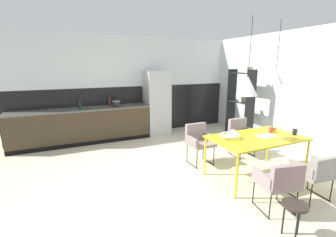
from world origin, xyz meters
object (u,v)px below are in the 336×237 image
object	(u,v)px
dining_table	(257,139)
armchair_head_of_table	(241,132)
open_book	(267,136)
mug_wide_latte	(295,132)
pendant_lamp_over_table_near	(247,86)
open_shelf_unit	(241,102)
armchair_far_side	(317,170)
side_stool	(295,208)
fruit_bowl	(230,135)
armchair_by_stool	(199,138)
mug_glass_clear	(274,129)
cooking_pot	(116,104)
armchair_corner_seat	(280,180)
mug_dark_espresso	(233,132)
bottle_spice_small	(110,102)
refrigerator_column	(157,103)
pendant_lamp_over_table_far	(276,77)
mug_white_ceramic	(271,130)
bottle_wine_green	(80,106)

from	to	relation	value
dining_table	armchair_head_of_table	size ratio (longest dim) A/B	2.03
open_book	mug_wide_latte	world-z (taller)	mug_wide_latte
pendant_lamp_over_table_near	mug_wide_latte	bearing A→B (deg)	-8.06
armchair_head_of_table	open_shelf_unit	size ratio (longest dim) A/B	0.41
armchair_far_side	side_stool	bearing A→B (deg)	-151.71
fruit_bowl	open_shelf_unit	bearing A→B (deg)	45.41
open_shelf_unit	armchair_by_stool	bearing A→B (deg)	-62.89
armchair_head_of_table	fruit_bowl	world-z (taller)	fruit_bowl
mug_glass_clear	cooking_pot	bearing A→B (deg)	127.67
pendant_lamp_over_table_near	open_book	bearing A→B (deg)	-0.85
armchair_corner_seat	mug_glass_clear	size ratio (longest dim) A/B	6.49
open_book	open_shelf_unit	world-z (taller)	open_shelf_unit
armchair_head_of_table	mug_wide_latte	size ratio (longest dim) A/B	6.72
mug_wide_latte	mug_dark_espresso	distance (m)	1.09
mug_wide_latte	bottle_spice_small	size ratio (longest dim) A/B	0.45
armchair_head_of_table	refrigerator_column	bearing A→B (deg)	-63.38
cooking_pot	armchair_head_of_table	bearing A→B (deg)	-43.46
mug_dark_espresso	pendant_lamp_over_table_near	size ratio (longest dim) A/B	0.10
armchair_by_stool	pendant_lamp_over_table_far	distance (m)	1.82
dining_table	armchair_corner_seat	distance (m)	1.06
mug_white_ceramic	mug_wide_latte	bearing A→B (deg)	-44.92
mug_dark_espresso	cooking_pot	world-z (taller)	cooking_pot
bottle_spice_small	armchair_far_side	bearing A→B (deg)	-63.06
bottle_wine_green	armchair_far_side	bearing A→B (deg)	-53.98
side_stool	bottle_spice_small	bearing A→B (deg)	104.31
mug_wide_latte	mug_glass_clear	world-z (taller)	mug_wide_latte
armchair_by_stool	armchair_corner_seat	world-z (taller)	armchair_by_stool
dining_table	mug_white_ceramic	xyz separation A→B (m)	(0.44, 0.10, 0.10)
open_shelf_unit	bottle_wine_green	bearing A→B (deg)	-106.44
bottle_spice_small	mug_dark_espresso	bearing A→B (deg)	-61.84
bottle_wine_green	pendant_lamp_over_table_near	distance (m)	3.97
bottle_wine_green	open_shelf_unit	distance (m)	4.14
armchair_head_of_table	armchair_corner_seat	distance (m)	2.15
armchair_by_stool	mug_glass_clear	bearing A→B (deg)	142.33
dining_table	side_stool	distance (m)	1.56
fruit_bowl	mug_white_ceramic	distance (m)	0.90
fruit_bowl	open_book	world-z (taller)	fruit_bowl
dining_table	open_shelf_unit	size ratio (longest dim) A/B	0.84
refrigerator_column	armchair_head_of_table	world-z (taller)	refrigerator_column
cooking_pot	bottle_wine_green	size ratio (longest dim) A/B	0.85
refrigerator_column	mug_dark_espresso	size ratio (longest dim) A/B	14.29
fruit_bowl	pendant_lamp_over_table_near	bearing A→B (deg)	-50.11
dining_table	mug_dark_espresso	size ratio (longest dim) A/B	12.86
open_book	bottle_spice_small	world-z (taller)	bottle_spice_small
pendant_lamp_over_table_near	refrigerator_column	bearing A→B (deg)	94.54
armchair_head_of_table	bottle_wine_green	distance (m)	3.86
armchair_corner_seat	bottle_wine_green	xyz separation A→B (m)	(-2.20, 4.03, 0.52)
armchair_far_side	armchair_head_of_table	size ratio (longest dim) A/B	0.90
dining_table	bottle_wine_green	xyz separation A→B (m)	(-2.67, 3.10, 0.30)
armchair_by_stool	mug_wide_latte	xyz separation A→B (m)	(1.29, -1.15, 0.29)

